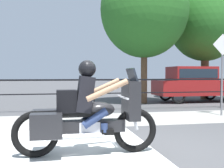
# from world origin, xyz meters

# --- Properties ---
(ground_plane) EXTENTS (120.00, 120.00, 0.00)m
(ground_plane) POSITION_xyz_m (0.00, 0.00, 0.00)
(ground_plane) COLOR #4C4C4F
(sidewalk_band) EXTENTS (44.00, 2.40, 0.01)m
(sidewalk_band) POSITION_xyz_m (0.00, 3.40, 0.01)
(sidewalk_band) COLOR #A8A59E
(sidewalk_band) RESTS_ON ground
(crosswalk_band) EXTENTS (3.36, 6.00, 0.01)m
(crosswalk_band) POSITION_xyz_m (-1.33, -0.20, 0.00)
(crosswalk_band) COLOR silver
(crosswalk_band) RESTS_ON ground
(fence_railing) EXTENTS (36.00, 0.05, 1.16)m
(fence_railing) POSITION_xyz_m (0.00, 5.39, 0.92)
(fence_railing) COLOR black
(fence_railing) RESTS_ON ground
(motorcycle) EXTENTS (2.42, 0.76, 1.57)m
(motorcycle) POSITION_xyz_m (-0.87, -0.08, 0.69)
(motorcycle) COLOR black
(motorcycle) RESTS_ON ground
(parked_car) EXTENTS (3.97, 1.63, 1.70)m
(parked_car) POSITION_xyz_m (5.19, 7.78, 0.95)
(parked_car) COLOR maroon
(parked_car) RESTS_ON ground
(street_sign) EXTENTS (0.68, 0.06, 2.62)m
(street_sign) POSITION_xyz_m (3.88, 3.43, 1.63)
(street_sign) COLOR slate
(street_sign) RESTS_ON ground
(tree_behind_sign) EXTENTS (3.97, 3.97, 6.45)m
(tree_behind_sign) POSITION_xyz_m (2.60, 7.57, 4.26)
(tree_behind_sign) COLOR brown
(tree_behind_sign) RESTS_ON ground
(tree_behind_car) EXTENTS (3.90, 3.90, 6.32)m
(tree_behind_car) POSITION_xyz_m (6.44, 9.00, 4.16)
(tree_behind_car) COLOR brown
(tree_behind_car) RESTS_ON ground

